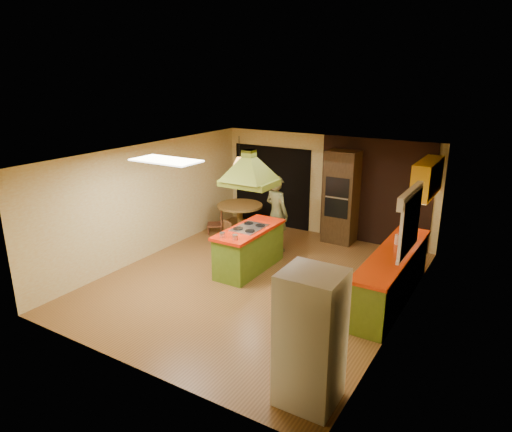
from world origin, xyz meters
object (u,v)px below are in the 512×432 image
Objects in this scene: kitchen_island at (249,248)px; man at (277,214)px; dining_table at (240,214)px; wall_oven at (341,197)px; canister_large at (405,231)px; refrigerator at (310,339)px.

kitchen_island is 1.04× the size of man.
dining_table is at bearing 128.65° from kitchen_island.
wall_oven is 2.37m from canister_large.
kitchen_island is 2.80m from wall_oven.
man is at bearing 176.26° from canister_large.
wall_oven is at bearing 141.50° from canister_large.
kitchen_island is 1.62× the size of dining_table.
kitchen_island reaches higher than dining_table.
wall_oven is at bearing 23.71° from dining_table.
kitchen_island is at bearing -110.07° from wall_oven.
dining_table is 4.14m from canister_large.
refrigerator is (2.74, -3.00, 0.41)m from kitchen_island.
refrigerator is 0.79× the size of wall_oven.
man is 1.67m from wall_oven.
canister_large is (4.08, -0.49, 0.44)m from dining_table.
kitchen_island is at bearing -159.45° from canister_large.
man is (-0.05, 1.25, 0.41)m from kitchen_island.
man reaches higher than canister_large.
wall_oven reaches higher than canister_large.
wall_oven reaches higher than kitchen_island.
dining_table is at bearing -155.17° from wall_oven.
canister_large is at bearing 87.98° from refrigerator.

